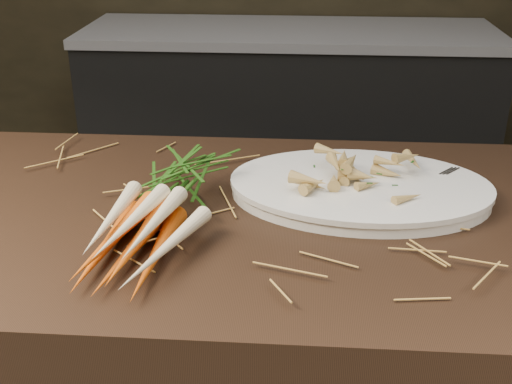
{
  "coord_description": "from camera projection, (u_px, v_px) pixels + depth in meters",
  "views": [
    {
      "loc": [
        0.35,
        -0.67,
        1.4
      ],
      "look_at": [
        0.29,
        0.25,
        0.96
      ],
      "focal_mm": 45.0,
      "sensor_mm": 36.0,
      "label": 1
    }
  ],
  "objects": [
    {
      "name": "serving_platter",
      "position": [
        360.0,
        191.0,
        1.14
      ],
      "size": [
        0.47,
        0.33,
        0.02
      ],
      "primitive_type": null,
      "rotation": [
        0.0,
        0.0,
        -0.05
      ],
      "color": "white",
      "rests_on": "main_counter"
    },
    {
      "name": "straw_bedding",
      "position": [
        92.0,
        201.0,
        1.11
      ],
      "size": [
        1.4,
        0.6,
        0.02
      ],
      "primitive_type": null,
      "color": "olive",
      "rests_on": "main_counter"
    },
    {
      "name": "root_veg_bunch",
      "position": [
        162.0,
        200.0,
        1.04
      ],
      "size": [
        0.2,
        0.47,
        0.08
      ],
      "rotation": [
        0.0,
        0.0,
        -0.17
      ],
      "color": "#CA5410",
      "rests_on": "main_counter"
    },
    {
      "name": "serving_fork",
      "position": [
        456.0,
        193.0,
        1.09
      ],
      "size": [
        0.13,
        0.14,
        0.0
      ],
      "primitive_type": "cube",
      "rotation": [
        0.0,
        0.0,
        -0.74
      ],
      "color": "silver",
      "rests_on": "serving_platter"
    },
    {
      "name": "back_counter",
      "position": [
        288.0,
        119.0,
        2.99
      ],
      "size": [
        1.82,
        0.62,
        0.84
      ],
      "color": "black",
      "rests_on": "ground"
    },
    {
      "name": "roasted_veg_heap",
      "position": [
        361.0,
        171.0,
        1.12
      ],
      "size": [
        0.23,
        0.17,
        0.05
      ],
      "primitive_type": null,
      "rotation": [
        0.0,
        0.0,
        -0.05
      ],
      "color": "olive",
      "rests_on": "serving_platter"
    }
  ]
}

